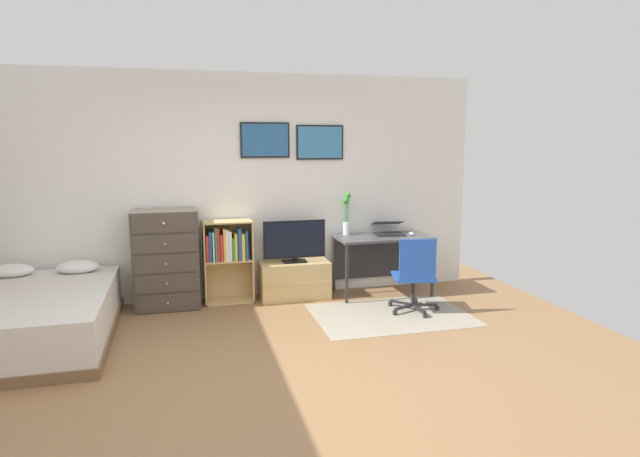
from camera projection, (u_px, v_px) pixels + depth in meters
name	position (u px, v px, depth m)	size (l,w,h in m)	color
ground_plane	(265.00, 380.00, 4.32)	(7.20, 7.20, 0.00)	#936B44
wall_back_with_posters	(233.00, 187.00, 6.41)	(6.12, 0.09, 2.70)	white
area_rug	(391.00, 315.00, 5.91)	(1.70, 1.20, 0.01)	#9E937F
bed	(29.00, 318.00, 5.06)	(1.51, 2.05, 0.62)	brown
dresser	(166.00, 260.00, 6.08)	(0.72, 0.46, 1.14)	#4C4238
bookshelf	(227.00, 253.00, 6.31)	(0.57, 0.30, 0.98)	tan
tv_stand	(294.00, 280.00, 6.52)	(0.84, 0.41, 0.45)	tan
television	(294.00, 242.00, 6.42)	(0.76, 0.16, 0.51)	black
desk	(380.00, 245.00, 6.71)	(1.16, 0.61, 0.74)	#4C4C4F
office_chair	(415.00, 273.00, 5.91)	(0.58, 0.57, 0.86)	#232326
laptop	(389.00, 229.00, 6.74)	(0.42, 0.45, 0.16)	black
computer_mouse	(411.00, 234.00, 6.68)	(0.06, 0.10, 0.03)	silver
bamboo_vase	(347.00, 215.00, 6.65)	(0.10, 0.10, 0.53)	silver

